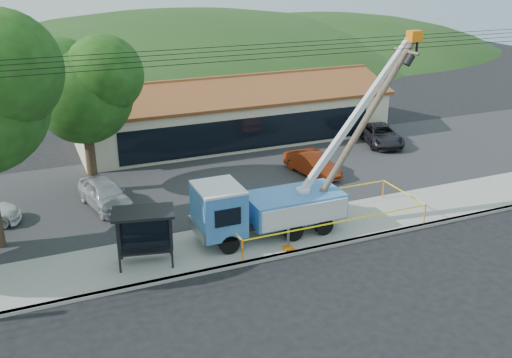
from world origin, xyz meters
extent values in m
plane|color=black|center=(0.00, 0.00, 0.00)|extent=(120.00, 120.00, 0.00)
cube|color=gray|center=(0.00, 2.10, 0.07)|extent=(60.00, 0.25, 0.15)
cube|color=gray|center=(0.00, 4.00, 0.07)|extent=(60.00, 4.00, 0.15)
cube|color=#28282B|center=(0.00, 12.00, 0.05)|extent=(60.00, 12.00, 0.10)
cube|color=beige|center=(4.00, 20.00, 1.70)|extent=(22.00, 8.00, 3.40)
cube|color=black|center=(4.00, 15.98, 1.43)|extent=(18.04, 0.08, 2.21)
cube|color=brown|center=(4.00, 18.00, 3.90)|extent=(22.50, 4.53, 1.52)
cube|color=brown|center=(4.00, 22.00, 3.90)|extent=(22.50, 4.53, 1.52)
cube|color=brown|center=(4.00, 20.00, 4.55)|extent=(22.50, 0.30, 0.25)
sphere|color=#1A380F|center=(-10.74, 7.16, 8.28)|extent=(5.04, 5.04, 5.04)
cylinder|color=#332316|center=(-7.00, 13.00, 2.09)|extent=(0.56, 0.56, 4.18)
sphere|color=#1A380F|center=(-7.00, 13.00, 5.70)|extent=(5.25, 5.25, 5.25)
sphere|color=#1A380F|center=(-8.05, 13.70, 6.65)|extent=(4.20, 4.20, 4.20)
sphere|color=#1A380F|center=(-5.95, 12.30, 6.84)|extent=(4.20, 4.20, 4.20)
ellipsoid|color=#223E16|center=(10.00, 55.00, 0.00)|extent=(89.60, 64.00, 32.00)
ellipsoid|color=#223E16|center=(30.00, 55.00, 0.00)|extent=(72.80, 52.00, 26.00)
cylinder|color=black|center=(0.00, 3.10, 8.74)|extent=(60.00, 0.02, 0.02)
cylinder|color=black|center=(0.00, 3.60, 8.86)|extent=(60.00, 0.02, 0.02)
cylinder|color=black|center=(0.00, 4.10, 8.98)|extent=(60.00, 0.02, 0.02)
cylinder|color=black|center=(0.00, 4.50, 9.10)|extent=(60.00, 0.02, 0.02)
cylinder|color=black|center=(-2.46, 3.11, 0.60)|extent=(0.90, 0.30, 0.90)
cylinder|color=black|center=(-2.46, 5.22, 0.60)|extent=(0.90, 0.30, 0.90)
cylinder|color=black|center=(0.75, 3.11, 0.60)|extent=(0.90, 0.30, 0.90)
cylinder|color=black|center=(0.75, 5.22, 0.60)|extent=(0.90, 0.30, 0.90)
cylinder|color=black|center=(2.36, 3.11, 0.60)|extent=(0.90, 0.30, 0.90)
cylinder|color=black|center=(2.36, 5.22, 0.60)|extent=(0.90, 0.30, 0.90)
cube|color=black|center=(0.15, 4.16, 0.85)|extent=(6.63, 1.00, 0.25)
cube|color=#3787C3|center=(-2.56, 4.16, 1.86)|extent=(2.01, 2.41, 2.11)
cube|color=silver|center=(-2.56, 4.16, 2.96)|extent=(2.01, 2.41, 0.12)
cube|color=black|center=(-3.52, 4.16, 2.01)|extent=(0.08, 1.81, 0.90)
cube|color=gray|center=(-3.62, 4.16, 1.05)|extent=(0.15, 2.31, 0.50)
cube|color=#3787C3|center=(1.26, 4.16, 1.46)|extent=(4.62, 2.41, 1.21)
cylinder|color=silver|center=(1.76, 4.16, 1.91)|extent=(0.70, 0.70, 0.60)
cube|color=silver|center=(4.51, 4.16, 5.65)|extent=(5.72, 0.28, 7.16)
cube|color=gray|center=(4.81, 4.16, 5.90)|extent=(3.44, 0.18, 4.30)
cube|color=orange|center=(7.26, 3.96, 9.14)|extent=(0.60, 0.50, 0.50)
cube|color=orange|center=(0.15, 2.46, 0.19)|extent=(0.45, 0.45, 0.08)
cube|color=orange|center=(2.76, 5.87, 0.19)|extent=(0.45, 0.45, 0.08)
cylinder|color=brown|center=(4.35, 3.87, 4.65)|extent=(6.08, 0.32, 9.17)
cube|color=brown|center=(6.82, 3.87, 8.46)|extent=(0.17, 1.82, 0.17)
cylinder|color=black|center=(6.62, 4.38, 8.16)|extent=(0.58, 0.36, 0.62)
cylinder|color=black|center=(6.62, 3.37, 8.16)|extent=(0.58, 0.36, 0.62)
cylinder|color=black|center=(-7.29, 3.30, 1.34)|extent=(0.12, 0.12, 2.38)
cylinder|color=black|center=(-5.16, 2.83, 1.34)|extent=(0.12, 0.12, 2.38)
cylinder|color=black|center=(-7.04, 4.46, 1.34)|extent=(0.12, 0.12, 2.38)
cylinder|color=black|center=(-4.90, 4.00, 1.34)|extent=(0.12, 0.12, 2.38)
cube|color=black|center=(-6.10, 3.65, 2.58)|extent=(2.86, 2.10, 0.12)
cube|color=black|center=(-5.96, 4.28, 1.34)|extent=(2.34, 0.56, 1.98)
cube|color=black|center=(-6.10, 3.65, 0.69)|extent=(2.22, 0.85, 0.08)
cylinder|color=orange|center=(-2.18, 2.20, 0.67)|extent=(0.06, 0.06, 1.05)
cylinder|color=orange|center=(7.58, 2.20, 0.67)|extent=(0.06, 0.06, 1.05)
cylinder|color=orange|center=(7.58, 5.76, 0.67)|extent=(0.06, 0.06, 1.05)
cylinder|color=orange|center=(-2.18, 5.76, 0.67)|extent=(0.06, 0.06, 1.05)
cube|color=yellow|center=(2.70, 2.20, 1.15)|extent=(9.77, 0.01, 0.06)
cube|color=yellow|center=(7.58, 3.98, 1.15)|extent=(0.01, 3.57, 0.06)
cube|color=yellow|center=(2.70, 5.76, 1.15)|extent=(9.77, 0.01, 0.06)
cube|color=yellow|center=(-2.18, 3.98, 1.15)|extent=(0.01, 3.57, 0.06)
imported|color=#A9AAB0|center=(-6.71, 10.57, 0.00)|extent=(2.73, 4.72, 1.51)
imported|color=#972D0F|center=(5.75, 10.61, 0.00)|extent=(2.11, 4.36, 1.38)
imported|color=black|center=(13.17, 14.17, 0.00)|extent=(3.48, 5.32, 1.36)
camera|label=1|loc=(-10.20, -18.25, 12.60)|focal=40.00mm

